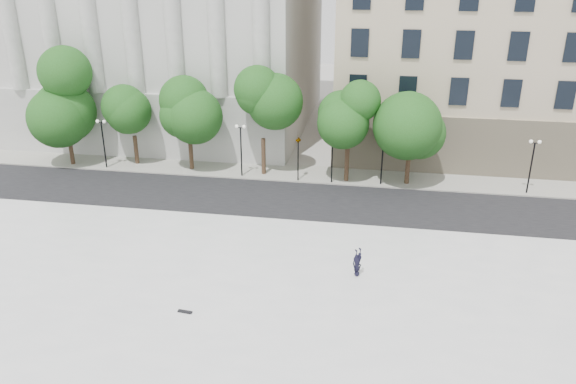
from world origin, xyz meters
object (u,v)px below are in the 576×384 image
(traffic_light_west, at_px, (298,137))
(traffic_light_east, at_px, (333,139))
(person_lying, at_px, (357,272))
(skateboard, at_px, (185,312))

(traffic_light_west, xyz_separation_m, traffic_light_east, (2.74, 0.00, 0.01))
(person_lying, bearing_deg, traffic_light_east, 55.98)
(traffic_light_west, bearing_deg, traffic_light_east, 0.00)
(traffic_light_east, height_order, person_lying, traffic_light_east)
(traffic_light_west, relative_size, skateboard, 5.73)
(traffic_light_east, bearing_deg, skateboard, -105.15)
(person_lying, bearing_deg, skateboard, 166.32)
(traffic_light_west, height_order, traffic_light_east, traffic_light_east)
(traffic_light_west, distance_m, traffic_light_east, 2.74)
(traffic_light_west, height_order, skateboard, traffic_light_west)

